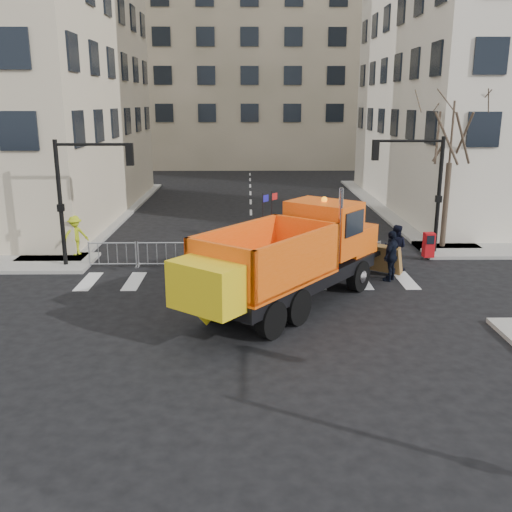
{
  "coord_description": "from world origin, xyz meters",
  "views": [
    {
      "loc": [
        -0.16,
        -16.08,
        6.87
      ],
      "look_at": [
        0.09,
        2.5,
        1.83
      ],
      "focal_mm": 40.0,
      "sensor_mm": 36.0,
      "label": 1
    }
  ],
  "objects_px": {
    "plow_truck": "(288,256)",
    "newspaper_box": "(429,245)",
    "cop_c": "(391,256)",
    "cop_a": "(358,251)",
    "cop_b": "(395,247)",
    "worker": "(75,235)"
  },
  "relations": [
    {
      "from": "cop_c",
      "to": "worker",
      "type": "relative_size",
      "value": 1.13
    },
    {
      "from": "plow_truck",
      "to": "cop_c",
      "type": "distance_m",
      "value": 5.27
    },
    {
      "from": "plow_truck",
      "to": "worker",
      "type": "height_order",
      "value": "plow_truck"
    },
    {
      "from": "cop_c",
      "to": "newspaper_box",
      "type": "xyz_separation_m",
      "value": [
        2.43,
        3.02,
        -0.31
      ]
    },
    {
      "from": "plow_truck",
      "to": "cop_c",
      "type": "height_order",
      "value": "plow_truck"
    },
    {
      "from": "cop_a",
      "to": "newspaper_box",
      "type": "bearing_deg",
      "value": -160.31
    },
    {
      "from": "cop_b",
      "to": "worker",
      "type": "relative_size",
      "value": 1.08
    },
    {
      "from": "plow_truck",
      "to": "newspaper_box",
      "type": "bearing_deg",
      "value": -10.22
    },
    {
      "from": "plow_truck",
      "to": "cop_b",
      "type": "height_order",
      "value": "plow_truck"
    },
    {
      "from": "plow_truck",
      "to": "cop_c",
      "type": "xyz_separation_m",
      "value": [
        4.28,
        2.96,
        -0.8
      ]
    },
    {
      "from": "plow_truck",
      "to": "cop_b",
      "type": "distance_m",
      "value": 6.62
    },
    {
      "from": "plow_truck",
      "to": "worker",
      "type": "xyz_separation_m",
      "value": [
        -9.17,
        6.59,
        -0.76
      ]
    },
    {
      "from": "cop_c",
      "to": "newspaper_box",
      "type": "relative_size",
      "value": 1.84
    },
    {
      "from": "cop_b",
      "to": "plow_truck",
      "type": "bearing_deg",
      "value": 67.23
    },
    {
      "from": "cop_b",
      "to": "newspaper_box",
      "type": "distance_m",
      "value": 2.44
    },
    {
      "from": "plow_truck",
      "to": "newspaper_box",
      "type": "distance_m",
      "value": 9.06
    },
    {
      "from": "cop_c",
      "to": "newspaper_box",
      "type": "bearing_deg",
      "value": 179.19
    },
    {
      "from": "plow_truck",
      "to": "cop_a",
      "type": "xyz_separation_m",
      "value": [
        3.14,
        3.88,
        -0.83
      ]
    },
    {
      "from": "newspaper_box",
      "to": "cop_c",
      "type": "bearing_deg",
      "value": -133.2
    },
    {
      "from": "cop_b",
      "to": "worker",
      "type": "distance_m",
      "value": 14.15
    },
    {
      "from": "plow_truck",
      "to": "cop_b",
      "type": "xyz_separation_m",
      "value": [
        4.82,
        4.46,
        -0.84
      ]
    },
    {
      "from": "cop_b",
      "to": "cop_c",
      "type": "height_order",
      "value": "cop_c"
    }
  ]
}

